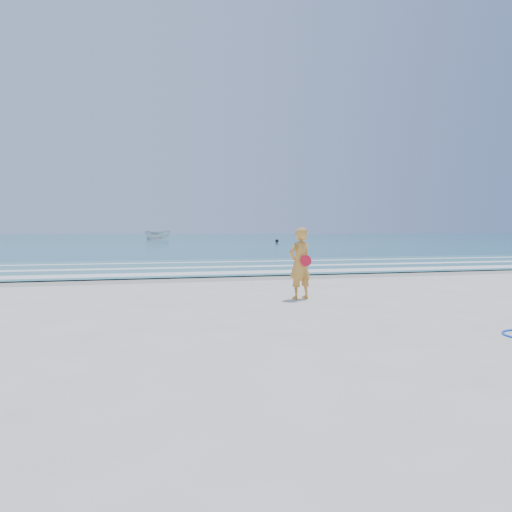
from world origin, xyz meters
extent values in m
plane|color=silver|center=(0.00, 0.00, 0.00)|extent=(400.00, 400.00, 0.00)
cube|color=#B2A893|center=(0.00, 9.00, 0.00)|extent=(400.00, 2.40, 0.00)
cube|color=#19727F|center=(0.00, 105.00, 0.02)|extent=(400.00, 190.00, 0.04)
cube|color=#59B7AD|center=(0.00, 14.00, 0.04)|extent=(400.00, 10.00, 0.01)
cube|color=white|center=(0.00, 10.30, 0.05)|extent=(400.00, 1.40, 0.01)
cube|color=white|center=(0.00, 13.20, 0.05)|extent=(400.00, 0.90, 0.01)
cube|color=white|center=(0.00, 16.50, 0.05)|extent=(400.00, 0.60, 0.01)
imported|color=silver|center=(2.80, 74.18, 0.83)|extent=(4.36, 2.66, 1.58)
sphere|color=black|center=(16.20, 52.32, 0.26)|extent=(0.44, 0.44, 0.44)
imported|color=gold|center=(1.64, 3.37, 0.84)|extent=(0.72, 0.59, 1.69)
cylinder|color=#FF162D|center=(1.72, 3.19, 0.92)|extent=(0.27, 0.08, 0.27)
camera|label=1|loc=(-2.37, -7.73, 1.64)|focal=35.00mm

